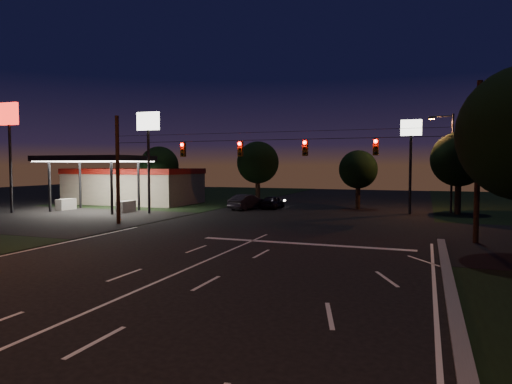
% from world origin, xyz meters
% --- Properties ---
extents(ground, '(140.00, 140.00, 0.00)m').
position_xyz_m(ground, '(0.00, 0.00, 0.00)').
color(ground, black).
rests_on(ground, ground).
extents(cross_street_left, '(20.00, 16.00, 0.02)m').
position_xyz_m(cross_street_left, '(-20.00, 16.00, 0.00)').
color(cross_street_left, black).
rests_on(cross_street_left, ground).
extents(stop_bar, '(12.00, 0.50, 0.01)m').
position_xyz_m(stop_bar, '(3.00, 11.50, 0.01)').
color(stop_bar, silver).
rests_on(stop_bar, ground).
extents(utility_pole_right, '(0.30, 0.30, 9.00)m').
position_xyz_m(utility_pole_right, '(12.00, 15.00, 0.00)').
color(utility_pole_right, black).
rests_on(utility_pole_right, ground).
extents(utility_pole_left, '(0.28, 0.28, 8.00)m').
position_xyz_m(utility_pole_left, '(-12.00, 15.00, 0.00)').
color(utility_pole_left, black).
rests_on(utility_pole_left, ground).
extents(signal_span, '(24.00, 0.40, 1.56)m').
position_xyz_m(signal_span, '(-0.00, 14.96, 5.50)').
color(signal_span, black).
rests_on(signal_span, ground).
extents(gas_station, '(14.20, 16.10, 5.25)m').
position_xyz_m(gas_station, '(-21.86, 30.39, 2.38)').
color(gas_station, gray).
rests_on(gas_station, ground).
extents(pole_sign_left_near, '(2.20, 0.30, 9.10)m').
position_xyz_m(pole_sign_left_near, '(-14.00, 22.00, 6.98)').
color(pole_sign_left_near, black).
rests_on(pole_sign_left_near, ground).
extents(pole_sign_left_far, '(2.00, 0.30, 10.00)m').
position_xyz_m(pole_sign_left_far, '(-26.00, 18.00, 7.61)').
color(pole_sign_left_far, black).
rests_on(pole_sign_left_far, ground).
extents(pole_sign_right, '(1.80, 0.30, 8.40)m').
position_xyz_m(pole_sign_right, '(8.00, 30.00, 6.24)').
color(pole_sign_right, black).
rests_on(pole_sign_right, ground).
extents(street_light_right_far, '(2.20, 0.35, 9.00)m').
position_xyz_m(street_light_right_far, '(11.24, 32.00, 5.24)').
color(street_light_right_far, black).
rests_on(street_light_right_far, ground).
extents(tree_far_a, '(4.20, 4.20, 6.42)m').
position_xyz_m(tree_far_a, '(-17.98, 30.12, 4.26)').
color(tree_far_a, black).
rests_on(tree_far_a, ground).
extents(tree_far_b, '(4.60, 4.60, 6.98)m').
position_xyz_m(tree_far_b, '(-7.98, 34.13, 4.61)').
color(tree_far_b, black).
rests_on(tree_far_b, ground).
extents(tree_far_c, '(3.80, 3.80, 5.86)m').
position_xyz_m(tree_far_c, '(3.02, 33.10, 3.90)').
color(tree_far_c, black).
rests_on(tree_far_c, ground).
extents(tree_far_d, '(4.80, 4.80, 7.30)m').
position_xyz_m(tree_far_d, '(12.02, 31.13, 4.83)').
color(tree_far_d, black).
rests_on(tree_far_d, ground).
extents(car_oncoming_a, '(1.64, 3.88, 1.31)m').
position_xyz_m(car_oncoming_a, '(-5.17, 30.72, 0.66)').
color(car_oncoming_a, black).
rests_on(car_oncoming_a, ground).
extents(car_oncoming_b, '(2.50, 4.75, 1.49)m').
position_xyz_m(car_oncoming_b, '(-7.22, 28.77, 0.75)').
color(car_oncoming_b, black).
rests_on(car_oncoming_b, ground).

